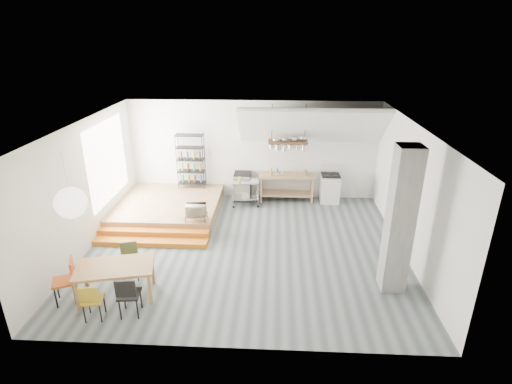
# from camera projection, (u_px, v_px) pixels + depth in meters

# --- Properties ---
(floor) EXTENTS (8.00, 8.00, 0.00)m
(floor) POSITION_uv_depth(u_px,v_px,m) (245.00, 248.00, 10.30)
(floor) COLOR #4C5558
(floor) RESTS_ON ground
(wall_back) EXTENTS (8.00, 0.04, 3.20)m
(wall_back) POSITION_uv_depth(u_px,v_px,m) (253.00, 150.00, 12.93)
(wall_back) COLOR silver
(wall_back) RESTS_ON ground
(wall_left) EXTENTS (0.04, 7.00, 3.20)m
(wall_left) POSITION_uv_depth(u_px,v_px,m) (84.00, 187.00, 9.89)
(wall_left) COLOR silver
(wall_left) RESTS_ON ground
(wall_right) EXTENTS (0.04, 7.00, 3.20)m
(wall_right) POSITION_uv_depth(u_px,v_px,m) (412.00, 194.00, 9.50)
(wall_right) COLOR silver
(wall_right) RESTS_ON ground
(ceiling) EXTENTS (8.00, 7.00, 0.02)m
(ceiling) POSITION_uv_depth(u_px,v_px,m) (244.00, 126.00, 9.09)
(ceiling) COLOR white
(ceiling) RESTS_ON wall_back
(slope_ceiling) EXTENTS (4.40, 1.44, 1.32)m
(slope_ceiling) POSITION_uv_depth(u_px,v_px,m) (312.00, 126.00, 11.93)
(slope_ceiling) COLOR white
(slope_ceiling) RESTS_ON wall_back
(window_pane) EXTENTS (0.02, 2.50, 2.20)m
(window_pane) POSITION_uv_depth(u_px,v_px,m) (108.00, 161.00, 11.20)
(window_pane) COLOR white
(window_pane) RESTS_ON wall_left
(platform) EXTENTS (3.00, 3.00, 0.40)m
(platform) POSITION_uv_depth(u_px,v_px,m) (169.00, 207.00, 12.20)
(platform) COLOR #8A6645
(platform) RESTS_ON ground
(step_lower) EXTENTS (3.00, 0.35, 0.13)m
(step_lower) POSITION_uv_depth(u_px,v_px,m) (151.00, 242.00, 10.44)
(step_lower) COLOR #C86817
(step_lower) RESTS_ON ground
(step_upper) EXTENTS (3.00, 0.35, 0.27)m
(step_upper) POSITION_uv_depth(u_px,v_px,m) (154.00, 234.00, 10.74)
(step_upper) COLOR #C86817
(step_upper) RESTS_ON ground
(concrete_column) EXTENTS (0.50, 0.50, 3.20)m
(concrete_column) POSITION_uv_depth(u_px,v_px,m) (400.00, 221.00, 8.15)
(concrete_column) COLOR slate
(concrete_column) RESTS_ON ground
(kitchen_counter) EXTENTS (1.80, 0.60, 0.91)m
(kitchen_counter) POSITION_uv_depth(u_px,v_px,m) (287.00, 183.00, 12.92)
(kitchen_counter) COLOR #8A6645
(kitchen_counter) RESTS_ON ground
(stove) EXTENTS (0.60, 0.60, 1.18)m
(stove) POSITION_uv_depth(u_px,v_px,m) (330.00, 188.00, 12.92)
(stove) COLOR white
(stove) RESTS_ON ground
(pot_rack) EXTENTS (1.20, 0.50, 1.43)m
(pot_rack) POSITION_uv_depth(u_px,v_px,m) (289.00, 144.00, 12.20)
(pot_rack) COLOR #45291B
(pot_rack) RESTS_ON ceiling
(wire_shelving) EXTENTS (0.88, 0.38, 1.80)m
(wire_shelving) POSITION_uv_depth(u_px,v_px,m) (191.00, 160.00, 12.85)
(wire_shelving) COLOR black
(wire_shelving) RESTS_ON platform
(microwave_shelf) EXTENTS (0.60, 0.40, 0.16)m
(microwave_shelf) POSITION_uv_depth(u_px,v_px,m) (196.00, 215.00, 10.86)
(microwave_shelf) COLOR #8A6645
(microwave_shelf) RESTS_ON platform
(paper_lantern) EXTENTS (0.60, 0.60, 0.60)m
(paper_lantern) POSITION_uv_depth(u_px,v_px,m) (71.00, 203.00, 7.52)
(paper_lantern) COLOR white
(paper_lantern) RESTS_ON ceiling
(dining_table) EXTENTS (1.71, 1.19, 0.74)m
(dining_table) POSITION_uv_depth(u_px,v_px,m) (115.00, 269.00, 8.20)
(dining_table) COLOR olive
(dining_table) RESTS_ON ground
(chair_mustard) EXTENTS (0.42, 0.42, 0.82)m
(chair_mustard) POSITION_uv_depth(u_px,v_px,m) (91.00, 299.00, 7.57)
(chair_mustard) COLOR #9F821B
(chair_mustard) RESTS_ON ground
(chair_black) EXTENTS (0.45, 0.45, 0.90)m
(chair_black) POSITION_uv_depth(u_px,v_px,m) (128.00, 293.00, 7.65)
(chair_black) COLOR black
(chair_black) RESTS_ON ground
(chair_olive) EXTENTS (0.48, 0.48, 0.84)m
(chair_olive) POSITION_uv_depth(u_px,v_px,m) (129.00, 257.00, 8.92)
(chair_olive) COLOR #515B2B
(chair_olive) RESTS_ON ground
(chair_red) EXTENTS (0.57, 0.57, 0.95)m
(chair_red) POSITION_uv_depth(u_px,v_px,m) (67.00, 277.00, 8.10)
(chair_red) COLOR #B94A1A
(chair_red) RESTS_ON ground
(rolling_cart) EXTENTS (0.88, 0.55, 0.83)m
(rolling_cart) POSITION_uv_depth(u_px,v_px,m) (246.00, 190.00, 12.60)
(rolling_cart) COLOR silver
(rolling_cart) RESTS_ON ground
(mini_fridge) EXTENTS (0.54, 0.54, 0.92)m
(mini_fridge) POSITION_uv_depth(u_px,v_px,m) (243.00, 186.00, 13.10)
(mini_fridge) COLOR black
(mini_fridge) RESTS_ON ground
(microwave) EXTENTS (0.55, 0.39, 0.30)m
(microwave) POSITION_uv_depth(u_px,v_px,m) (196.00, 210.00, 10.79)
(microwave) COLOR beige
(microwave) RESTS_ON microwave_shelf
(bowl) EXTENTS (0.29, 0.29, 0.05)m
(bowl) POSITION_uv_depth(u_px,v_px,m) (280.00, 174.00, 12.77)
(bowl) COLOR silver
(bowl) RESTS_ON kitchen_counter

